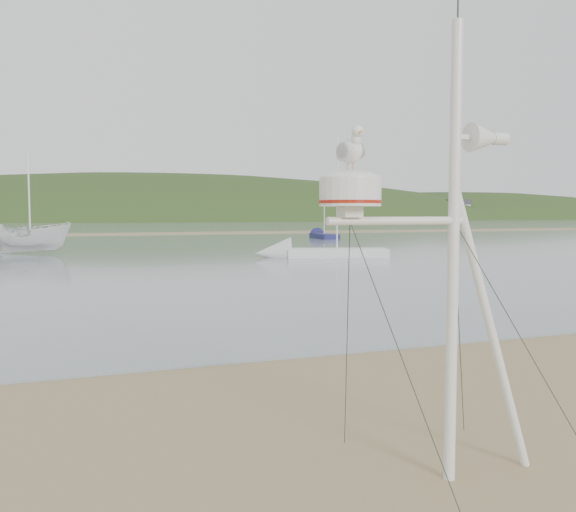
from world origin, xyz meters
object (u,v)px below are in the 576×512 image
object	(u,v)px
mast_rig	(449,351)
boat_white	(30,213)
sailboat_blue_far	(319,235)
sailboat_white_near	(301,253)

from	to	relation	value
mast_rig	boat_white	size ratio (longest dim) A/B	1.03
boat_white	sailboat_blue_far	world-z (taller)	sailboat_blue_far
boat_white	sailboat_blue_far	bearing A→B (deg)	-41.35
boat_white	sailboat_white_near	xyz separation A→B (m)	(14.53, -9.17, -2.27)
sailboat_blue_far	sailboat_white_near	xyz separation A→B (m)	(-11.92, -25.06, -0.00)
mast_rig	boat_white	world-z (taller)	mast_rig
sailboat_blue_far	mast_rig	bearing A→B (deg)	-112.16
mast_rig	sailboat_blue_far	bearing A→B (deg)	67.84
boat_white	sailboat_blue_far	xyz separation A→B (m)	(26.45, 15.89, -2.27)
sailboat_white_near	mast_rig	bearing A→B (deg)	-109.01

